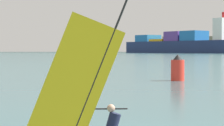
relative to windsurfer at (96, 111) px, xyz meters
The scene contains 3 objects.
windsurfer is the anchor object (origin of this frame).
cargo_ship 493.69m from the windsurfer, 107.68° to the left, with size 149.18×88.63×40.49m.
channel_buoy 30.10m from the windsurfer, 104.31° to the left, with size 1.22×1.22×2.39m.
Camera 1 is at (5.47, -12.93, 2.73)m, focal length 74.54 mm.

